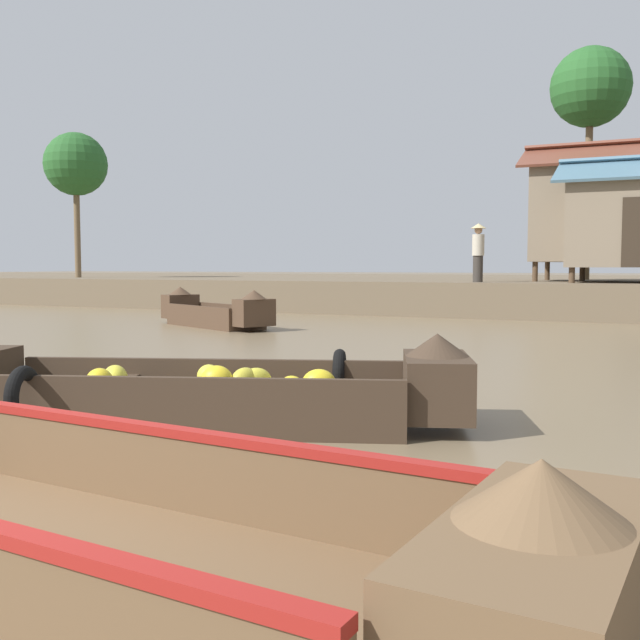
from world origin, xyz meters
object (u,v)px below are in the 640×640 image
Objects in this scene: palm_tree_far at (590,89)px; palm_tree_mid at (76,165)px; vendor_person at (478,249)px; stilt_house_left at (609,211)px; cargo_boat_upstream at (215,313)px; banana_boat at (197,392)px.

palm_tree_mid is at bearing -168.57° from palm_tree_far.
vendor_person is (16.61, -1.84, -3.55)m from palm_tree_mid.
stilt_house_left is at bearing 2.97° from palm_tree_mid.
palm_tree_far reaches higher than cargo_boat_upstream.
palm_tree_far is at bearing 107.50° from stilt_house_left.
vendor_person is at bearing 51.40° from cargo_boat_upstream.
stilt_house_left is 0.64× the size of palm_tree_far.
stilt_house_left is 4.47m from vendor_person.
palm_tree_far is (-0.88, 2.80, 4.24)m from stilt_house_left.
vendor_person is at bearing 93.97° from banana_boat.
cargo_boat_upstream is 12.37m from stilt_house_left.
vendor_person is at bearing -6.31° from palm_tree_mid.
banana_boat is 0.87× the size of palm_tree_mid.
stilt_house_left is 20.00m from palm_tree_mid.
palm_tree_far is (18.95, 3.83, 1.87)m from palm_tree_mid.
banana_boat is at bearing -44.16° from palm_tree_mid.
vendor_person reaches higher than banana_boat.
vendor_person is at bearing -138.33° from stilt_house_left.
palm_tree_mid is at bearing -177.03° from stilt_house_left.
stilt_house_left is at bearing -72.50° from palm_tree_far.
palm_tree_mid reaches higher than vendor_person.
cargo_boat_upstream is 2.31× the size of vendor_person.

